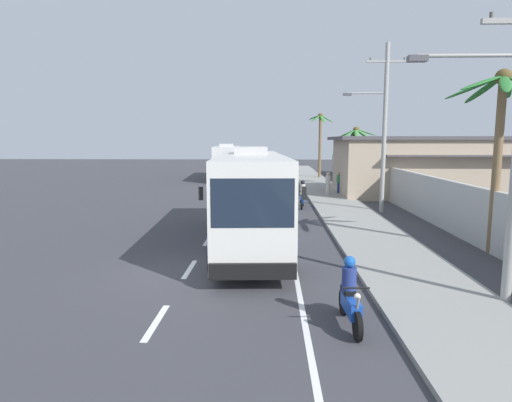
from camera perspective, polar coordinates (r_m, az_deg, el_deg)
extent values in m
plane|color=#3A3A3F|center=(13.80, -8.99, -9.30)|extent=(160.00, 160.00, 0.00)
cube|color=gray|center=(23.66, 12.24, -1.96)|extent=(3.20, 90.00, 0.14)
cube|color=white|center=(10.44, -12.93, -15.18)|extent=(0.16, 2.00, 0.01)
cube|color=white|center=(14.19, -8.67, -8.79)|extent=(0.16, 2.00, 0.01)
cube|color=white|center=(18.09, -6.29, -5.08)|extent=(0.16, 2.00, 0.01)
cube|color=white|center=(22.05, -4.77, -2.70)|extent=(0.16, 2.00, 0.01)
cube|color=white|center=(26.05, -3.72, -1.04)|extent=(0.16, 2.00, 0.01)
cube|color=white|center=(30.07, -2.96, 0.18)|extent=(0.16, 2.00, 0.01)
cube|color=white|center=(34.11, -2.37, 1.11)|extent=(0.16, 2.00, 0.01)
cube|color=white|center=(38.16, -1.91, 1.84)|extent=(0.16, 2.00, 0.01)
cube|color=white|center=(42.21, -1.53, 2.43)|extent=(0.16, 2.00, 0.01)
cube|color=white|center=(46.27, -1.23, 2.92)|extent=(0.16, 2.00, 0.01)
cube|color=white|center=(50.34, -0.97, 3.32)|extent=(0.16, 2.00, 0.01)
cube|color=white|center=(54.40, -0.75, 3.67)|extent=(0.16, 2.00, 0.01)
cube|color=white|center=(58.47, -0.56, 3.97)|extent=(0.16, 2.00, 0.01)
cube|color=white|center=(62.54, -0.39, 4.23)|extent=(0.16, 2.00, 0.01)
cube|color=white|center=(28.23, 3.52, -0.34)|extent=(0.14, 70.00, 0.01)
cube|color=#B2B2AD|center=(28.25, 18.47, 1.59)|extent=(0.24, 60.00, 2.28)
cube|color=silver|center=(17.10, -0.68, 0.85)|extent=(3.02, 11.36, 3.13)
cube|color=#192333|center=(17.24, -0.69, 2.74)|extent=(3.00, 10.46, 1.00)
cube|color=#192333|center=(11.50, -0.45, -0.27)|extent=(2.22, 0.22, 1.31)
cube|color=blue|center=(17.20, -0.67, -1.48)|extent=(3.04, 11.14, 0.56)
cube|color=black|center=(11.82, -0.43, -9.17)|extent=(2.36, 0.29, 0.44)
cube|color=#B7B7B7|center=(18.38, -0.72, 6.68)|extent=(1.46, 2.54, 0.28)
cube|color=black|center=(11.78, 6.28, 1.02)|extent=(0.12, 0.09, 0.36)
cube|color=black|center=(11.74, -7.23, 0.99)|extent=(0.12, 0.09, 0.36)
cylinder|color=black|center=(13.57, 4.50, -7.24)|extent=(0.38, 1.06, 1.04)
cylinder|color=black|center=(13.54, -5.56, -7.28)|extent=(0.38, 1.06, 1.04)
cylinder|color=black|center=(20.69, 2.52, -1.93)|extent=(0.38, 1.06, 1.04)
cylinder|color=black|center=(20.67, -4.02, -1.95)|extent=(0.38, 1.06, 1.04)
cube|color=white|center=(46.21, -3.76, 5.26)|extent=(3.21, 11.69, 3.03)
cube|color=#192333|center=(45.99, -3.78, 5.90)|extent=(3.18, 10.77, 0.97)
cube|color=#192333|center=(51.93, -3.54, 6.06)|extent=(2.28, 0.24, 1.27)
cube|color=#1E843D|center=(46.25, -3.75, 4.41)|extent=(3.23, 11.46, 0.55)
cube|color=black|center=(52.10, -3.52, 4.11)|extent=(2.43, 0.31, 0.44)
cube|color=#B7B7B7|center=(44.72, -3.85, 7.29)|extent=(1.52, 2.62, 0.28)
cube|color=black|center=(51.77, -5.13, 6.28)|extent=(0.12, 0.09, 0.36)
cube|color=black|center=(51.68, -1.96, 6.31)|extent=(0.12, 0.09, 0.36)
cylinder|color=black|center=(50.38, -4.96, 3.89)|extent=(0.39, 1.06, 1.04)
cylinder|color=black|center=(50.30, -2.19, 3.91)|extent=(0.39, 1.06, 1.04)
cylinder|color=black|center=(42.91, -5.53, 3.18)|extent=(0.39, 1.06, 1.04)
cylinder|color=black|center=(42.81, -2.28, 3.20)|extent=(0.39, 1.06, 1.04)
cylinder|color=black|center=(25.89, 6.00, -0.46)|extent=(0.17, 0.61, 0.60)
cylinder|color=black|center=(27.23, 6.14, -0.05)|extent=(0.19, 0.61, 0.60)
cube|color=#1947B2|center=(26.48, 6.07, 0.21)|extent=(0.37, 1.12, 0.36)
cube|color=black|center=(26.75, 6.11, 0.72)|extent=(0.31, 0.62, 0.12)
cylinder|color=gray|center=(25.96, 6.02, 0.23)|extent=(0.10, 0.32, 0.67)
cylinder|color=black|center=(26.01, 6.04, 1.22)|extent=(0.56, 0.11, 0.04)
sphere|color=#EAEACC|center=(25.90, 6.03, 0.88)|extent=(0.14, 0.14, 0.14)
cylinder|color=beige|center=(26.66, 6.11, 1.45)|extent=(0.32, 0.32, 0.70)
sphere|color=black|center=(26.61, 6.13, 2.47)|extent=(0.26, 0.26, 0.26)
cylinder|color=black|center=(9.49, 13.13, -15.68)|extent=(0.13, 0.60, 0.60)
cylinder|color=black|center=(10.71, 11.39, -12.81)|extent=(0.15, 0.60, 0.60)
cube|color=#1947B2|center=(9.97, 12.31, -13.10)|extent=(0.29, 1.11, 0.36)
cube|color=black|center=(10.18, 11.96, -11.45)|extent=(0.27, 0.61, 0.12)
cylinder|color=gray|center=(9.48, 13.01, -13.73)|extent=(0.07, 0.32, 0.67)
cylinder|color=black|center=(9.42, 12.96, -11.02)|extent=(0.56, 0.06, 0.04)
sphere|color=#EAEACC|center=(9.36, 13.10, -12.07)|extent=(0.14, 0.14, 0.14)
cylinder|color=navy|center=(10.04, 12.07, -10.03)|extent=(0.32, 0.32, 0.56)
sphere|color=blue|center=(9.92, 12.14, -7.77)|extent=(0.26, 0.26, 0.26)
cylinder|color=navy|center=(33.27, 10.78, 1.69)|extent=(0.28, 0.28, 0.76)
cylinder|color=#2D7A47|center=(33.20, 10.81, 2.85)|extent=(0.36, 0.36, 0.60)
sphere|color=#9E704C|center=(33.17, 10.83, 3.53)|extent=(0.20, 0.20, 0.20)
cylinder|color=beige|center=(32.53, 9.36, 1.59)|extent=(0.28, 0.28, 0.76)
cylinder|color=beige|center=(32.46, 9.39, 2.79)|extent=(0.36, 0.36, 0.61)
sphere|color=beige|center=(32.43, 9.40, 3.52)|extent=(0.24, 0.24, 0.24)
cylinder|color=#4C4742|center=(12.04, 28.38, 20.52)|extent=(0.08, 0.08, 0.16)
cylinder|color=#9E9E99|center=(11.71, 26.32, 16.66)|extent=(2.46, 0.09, 0.09)
cube|color=#4C4C51|center=(11.27, 20.34, 17.05)|extent=(0.44, 0.24, 0.14)
cylinder|color=#9E9E99|center=(25.44, 16.44, 8.93)|extent=(0.24, 0.24, 9.29)
cube|color=#9E9E99|center=(25.79, 16.77, 17.08)|extent=(2.28, 0.12, 0.12)
cylinder|color=#4C4742|center=(25.60, 14.71, 17.50)|extent=(0.08, 0.08, 0.16)
cylinder|color=#4C4742|center=(26.04, 18.82, 17.17)|extent=(0.08, 0.08, 0.16)
cylinder|color=#9E9E99|center=(25.33, 14.26, 13.50)|extent=(2.10, 0.09, 0.09)
cube|color=#4C4C51|center=(25.13, 11.85, 13.48)|extent=(0.44, 0.24, 0.14)
cylinder|color=brown|center=(47.44, 8.35, 6.94)|extent=(0.31, 0.31, 6.59)
ellipsoid|color=#337F33|center=(47.50, 9.25, 10.55)|extent=(1.44, 0.50, 0.88)
ellipsoid|color=#337F33|center=(48.19, 8.64, 10.63)|extent=(0.85, 1.53, 0.70)
ellipsoid|color=#337F33|center=(47.95, 7.69, 10.78)|extent=(1.38, 1.31, 0.51)
ellipsoid|color=#337F33|center=(46.98, 7.83, 10.66)|extent=(1.34, 1.22, 0.80)
ellipsoid|color=#337F33|center=(46.86, 8.70, 10.57)|extent=(0.67, 1.44, 0.91)
sphere|color=brown|center=(47.50, 8.43, 10.97)|extent=(0.56, 0.56, 0.56)
cylinder|color=brown|center=(17.67, 28.93, 3.78)|extent=(0.30, 0.30, 6.18)
ellipsoid|color=#28702D|center=(18.68, 29.86, 12.77)|extent=(1.34, 1.81, 0.73)
ellipsoid|color=#28702D|center=(18.40, 27.55, 12.72)|extent=(0.88, 1.88, 0.91)
ellipsoid|color=#28702D|center=(17.70, 26.52, 13.12)|extent=(1.87, 1.07, 0.84)
ellipsoid|color=#28702D|center=(17.04, 27.47, 13.57)|extent=(1.92, 1.07, 0.68)
ellipsoid|color=#28702D|center=(16.83, 29.78, 13.19)|extent=(1.07, 1.87, 0.85)
sphere|color=brown|center=(17.78, 29.63, 13.91)|extent=(0.56, 0.56, 0.56)
cylinder|color=brown|center=(38.83, 12.85, 5.37)|extent=(0.31, 0.31, 4.90)
ellipsoid|color=#3D893D|center=(38.93, 14.21, 8.69)|extent=(1.75, 0.46, 0.65)
ellipsoid|color=#3D893D|center=(39.45, 13.67, 8.54)|extent=(1.48, 1.39, 0.85)
ellipsoid|color=#3D893D|center=(39.54, 12.56, 8.48)|extent=(0.61, 1.65, 0.97)
ellipsoid|color=#3D893D|center=(39.10, 11.82, 8.63)|extent=(1.62, 1.19, 0.82)
ellipsoid|color=#3D893D|center=(38.32, 12.00, 8.57)|extent=(1.63, 1.07, 0.92)
ellipsoid|color=#3D893D|center=(38.00, 13.03, 8.60)|extent=(0.57, 1.70, 0.85)
ellipsoid|color=#3D893D|center=(38.39, 13.94, 8.46)|extent=(1.42, 1.37, 0.97)
sphere|color=brown|center=(38.81, 12.97, 9.05)|extent=(0.56, 0.56, 0.56)
cube|color=tan|center=(35.25, 23.77, 3.99)|extent=(15.88, 7.23, 4.09)
cube|color=#4C474C|center=(35.20, 23.97, 7.50)|extent=(16.83, 7.66, 0.24)
cube|color=#4C474C|center=(31.57, 26.53, 5.30)|extent=(11.12, 0.80, 0.10)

